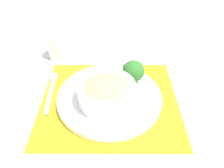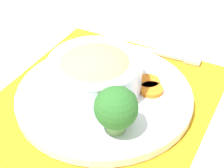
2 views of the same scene
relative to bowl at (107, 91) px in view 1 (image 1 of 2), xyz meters
The scene contains 9 objects.
ground_plane 0.06m from the bowl, 73.05° to the left, with size 4.00×4.00×0.00m, color beige.
placemat 0.06m from the bowl, 73.05° to the left, with size 0.41×0.37×0.00m.
plate 0.05m from the bowl, 73.05° to the left, with size 0.31×0.31×0.02m.
bowl is the anchor object (origin of this frame).
broccoli_floret 0.11m from the bowl, 47.16° to the left, with size 0.07×0.07×0.08m.
carrot_slice_near 0.10m from the bowl, 111.11° to the left, with size 0.04×0.04×0.01m.
carrot_slice_middle 0.10m from the bowl, 124.51° to the left, with size 0.04×0.04×0.01m.
water_glass 0.32m from the bowl, 127.70° to the left, with size 0.07×0.07×0.09m.
fork 0.19m from the bowl, 160.53° to the left, with size 0.03×0.18×0.01m.
Camera 1 is at (0.02, -0.47, 0.46)m, focal length 35.00 mm.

